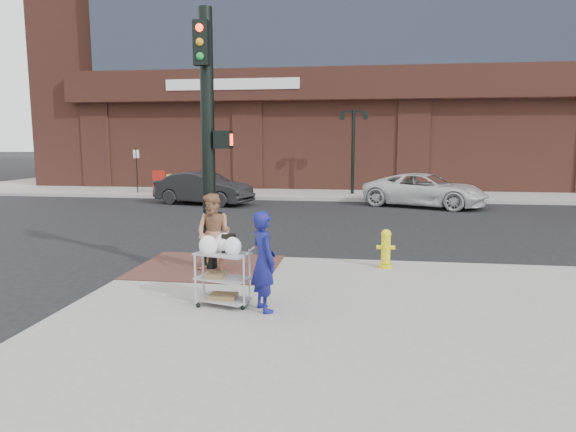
% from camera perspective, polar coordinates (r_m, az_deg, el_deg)
% --- Properties ---
extents(ground, '(220.00, 220.00, 0.00)m').
position_cam_1_polar(ground, '(9.60, -7.04, -7.91)').
color(ground, black).
rests_on(ground, ground).
extents(sidewalk_far, '(65.00, 36.00, 0.15)m').
position_cam_1_polar(sidewalk_far, '(42.18, 22.05, 4.19)').
color(sidewalk_far, gray).
rests_on(sidewalk_far, ground).
extents(brick_curb_ramp, '(2.80, 2.40, 0.01)m').
position_cam_1_polar(brick_curb_ramp, '(10.56, -8.93, -5.57)').
color(brick_curb_ramp, '#552B28').
rests_on(brick_curb_ramp, sidewalk_near).
extents(lamp_post, '(1.32, 0.22, 4.00)m').
position_cam_1_polar(lamp_post, '(24.89, 7.25, 8.14)').
color(lamp_post, black).
rests_on(lamp_post, sidewalk_far).
extents(parking_sign, '(0.05, 0.05, 2.20)m').
position_cam_1_polar(parking_sign, '(26.32, -16.45, 4.89)').
color(parking_sign, black).
rests_on(parking_sign, sidewalk_far).
extents(traffic_signal_pole, '(0.61, 0.51, 5.00)m').
position_cam_1_polar(traffic_signal_pole, '(10.09, -8.81, 9.12)').
color(traffic_signal_pole, black).
rests_on(traffic_signal_pole, sidewalk_near).
extents(woman_blue, '(0.61, 0.66, 1.51)m').
position_cam_1_polar(woman_blue, '(7.65, -2.71, -5.04)').
color(woman_blue, navy).
rests_on(woman_blue, sidewalk_near).
extents(pedestrian_tan, '(0.89, 0.79, 1.54)m').
position_cam_1_polar(pedestrian_tan, '(9.96, -8.24, -1.91)').
color(pedestrian_tan, '#996748').
rests_on(pedestrian_tan, sidewalk_near).
extents(sedan_dark, '(4.43, 2.46, 1.38)m').
position_cam_1_polar(sedan_dark, '(22.09, -9.36, 3.07)').
color(sedan_dark, black).
rests_on(sedan_dark, ground).
extents(minivan_white, '(5.41, 3.96, 1.37)m').
position_cam_1_polar(minivan_white, '(21.77, 15.00, 2.80)').
color(minivan_white, silver).
rests_on(minivan_white, ground).
extents(utility_cart, '(0.90, 0.66, 1.12)m').
position_cam_1_polar(utility_cart, '(8.00, -7.25, -6.33)').
color(utility_cart, '#9A999E').
rests_on(utility_cart, sidewalk_near).
extents(fire_hydrant, '(0.37, 0.26, 0.78)m').
position_cam_1_polar(fire_hydrant, '(10.47, 10.81, -3.52)').
color(fire_hydrant, yellow).
rests_on(fire_hydrant, sidewalk_near).
extents(newsbox_red, '(0.56, 0.53, 1.08)m').
position_cam_1_polar(newsbox_red, '(26.30, -14.17, 3.75)').
color(newsbox_red, '#9F1A12').
rests_on(newsbox_red, sidewalk_far).
extents(newsbox_yellow, '(0.41, 0.38, 0.92)m').
position_cam_1_polar(newsbox_yellow, '(25.80, -12.78, 3.53)').
color(newsbox_yellow, gold).
rests_on(newsbox_yellow, sidewalk_far).
extents(newsbox_blue, '(0.40, 0.36, 0.93)m').
position_cam_1_polar(newsbox_blue, '(25.65, -11.52, 3.56)').
color(newsbox_blue, '#1840A1').
rests_on(newsbox_blue, sidewalk_far).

